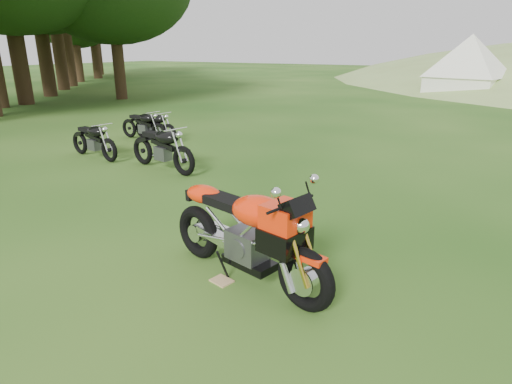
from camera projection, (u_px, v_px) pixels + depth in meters
The scene contains 9 objects.
ground at pixel (228, 231), 6.16m from camera, with size 120.00×120.00×0.00m, color #14400D.
treeline at pixel (104, 88), 28.02m from camera, with size 28.00×32.00×14.00m, color black, non-canonical shape.
sport_motorcycle at pixel (246, 226), 4.65m from camera, with size 2.22×0.55×1.33m, color red, non-canonical shape.
plywood_board at pixel (222, 281), 4.82m from camera, with size 0.23×0.19×0.02m, color tan.
vintage_moto_a at pixel (93, 139), 10.06m from camera, with size 1.73×0.40×0.91m, color black, non-canonical shape.
vintage_moto_b at pixel (143, 124), 12.06m from camera, with size 1.68×0.39×0.88m, color black, non-canonical shape.
vintage_moto_c at pixel (162, 147), 9.05m from camera, with size 1.94×0.45×1.02m, color black, non-canonical shape.
vintage_moto_d at pixel (155, 125), 11.99m from camera, with size 1.66×0.38×0.87m, color black, non-canonical shape.
tent_left at pixel (468, 68), 22.60m from camera, with size 3.40×3.40×2.95m, color white, non-canonical shape.
Camera 1 is at (3.22, -4.66, 2.51)m, focal length 30.00 mm.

